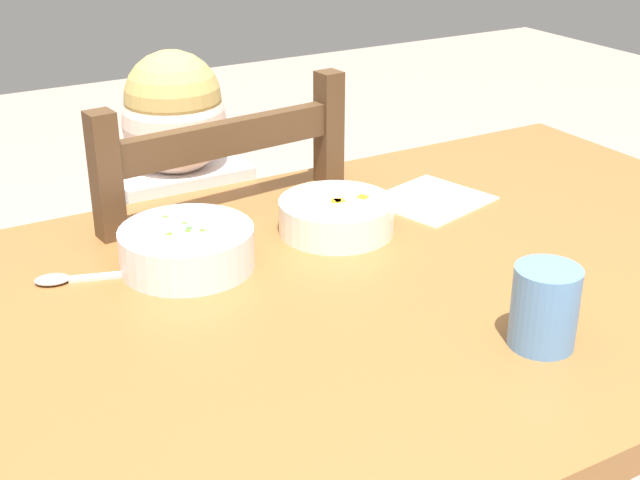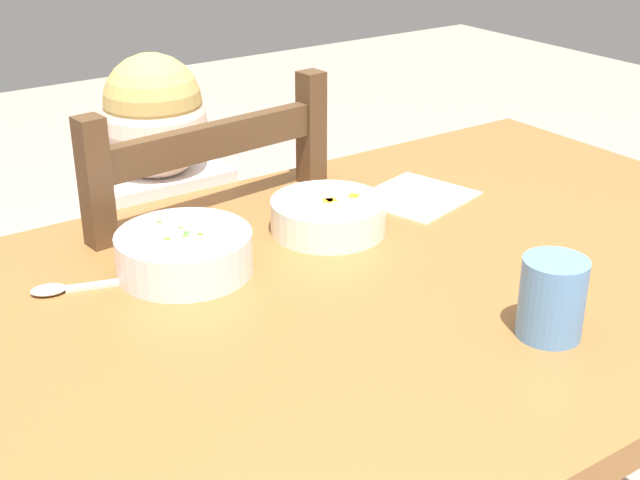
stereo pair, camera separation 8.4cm
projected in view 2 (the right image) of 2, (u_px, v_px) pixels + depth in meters
The scene contains 8 objects.
dining_table at pixel (355, 355), 1.16m from camera, with size 1.38×0.81×0.73m.
dining_chair at pixel (180, 339), 1.55m from camera, with size 0.46×0.46×0.92m.
child_figure at pixel (171, 248), 1.47m from camera, with size 0.32×0.31×0.94m.
bowl_of_peas at pixel (184, 251), 1.13m from camera, with size 0.18×0.18×0.06m.
bowl_of_carrots at pixel (328, 215), 1.25m from camera, with size 0.16×0.16×0.05m.
spoon at pixel (65, 288), 1.09m from camera, with size 0.14×0.06×0.01m.
drinking_cup at pixel (552, 298), 0.98m from camera, with size 0.07×0.07×0.09m, color #5D93D3.
paper_napkin at pixel (416, 197), 1.38m from camera, with size 0.16×0.15×0.00m, color white.
Camera 2 is at (-0.60, -0.78, 1.24)m, focal length 49.28 mm.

